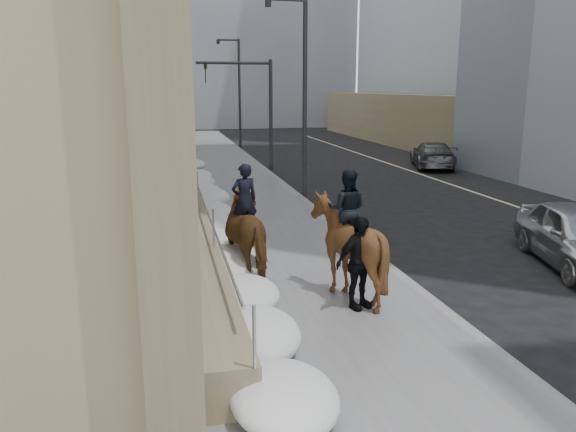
# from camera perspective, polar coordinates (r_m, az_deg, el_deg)

# --- Properties ---
(ground) EXTENTS (140.00, 140.00, 0.00)m
(ground) POSITION_cam_1_polar(r_m,az_deg,el_deg) (10.26, 5.06, -13.40)
(ground) COLOR black
(ground) RESTS_ON ground
(sidewalk) EXTENTS (5.00, 80.00, 0.12)m
(sidewalk) POSITION_cam_1_polar(r_m,az_deg,el_deg) (19.49, -3.77, -0.38)
(sidewalk) COLOR #59595C
(sidewalk) RESTS_ON ground
(curb) EXTENTS (0.24, 80.00, 0.12)m
(curb) POSITION_cam_1_polar(r_m,az_deg,el_deg) (20.04, 3.66, -0.01)
(curb) COLOR slate
(curb) RESTS_ON ground
(lane_line) EXTENTS (0.15, 70.00, 0.01)m
(lane_line) POSITION_cam_1_polar(r_m,az_deg,el_deg) (23.46, 22.49, 0.80)
(lane_line) COLOR #BFB78C
(lane_line) RESTS_ON ground
(bg_building_mid) EXTENTS (30.00, 12.00, 28.00)m
(bg_building_mid) POSITION_cam_1_polar(r_m,az_deg,el_deg) (69.73, -7.20, 20.67)
(bg_building_mid) COLOR slate
(bg_building_mid) RESTS_ON ground
(bg_building_far) EXTENTS (24.00, 12.00, 20.00)m
(bg_building_far) POSITION_cam_1_polar(r_m,az_deg,el_deg) (81.00, -15.32, 16.39)
(bg_building_far) COLOR gray
(bg_building_far) RESTS_ON ground
(streetlight_mid) EXTENTS (1.71, 0.24, 8.00)m
(streetlight_mid) POSITION_cam_1_polar(r_m,az_deg,el_deg) (23.43, 1.33, 13.04)
(streetlight_mid) COLOR #2D2D30
(streetlight_mid) RESTS_ON ground
(streetlight_far) EXTENTS (1.71, 0.24, 8.00)m
(streetlight_far) POSITION_cam_1_polar(r_m,az_deg,el_deg) (43.11, -5.17, 12.96)
(streetlight_far) COLOR #2D2D30
(streetlight_far) RESTS_ON ground
(traffic_signal) EXTENTS (4.10, 0.22, 6.00)m
(traffic_signal) POSITION_cam_1_polar(r_m,az_deg,el_deg) (31.15, -3.47, 11.94)
(traffic_signal) COLOR #2D2D30
(traffic_signal) RESTS_ON ground
(snow_bank) EXTENTS (1.70, 18.10, 0.76)m
(snow_bank) POSITION_cam_1_polar(r_m,az_deg,el_deg) (17.40, -7.46, -0.70)
(snow_bank) COLOR silver
(snow_bank) RESTS_ON sidewalk
(mounted_horse_left) EXTENTS (1.69, 2.69, 2.71)m
(mounted_horse_left) POSITION_cam_1_polar(r_m,az_deg,el_deg) (13.17, -3.60, -1.66)
(mounted_horse_left) COLOR #482F15
(mounted_horse_left) RESTS_ON sidewalk
(mounted_horse_right) EXTENTS (2.35, 2.47, 2.75)m
(mounted_horse_right) POSITION_cam_1_polar(r_m,az_deg,el_deg) (12.05, 5.99, -2.77)
(mounted_horse_right) COLOR #402612
(mounted_horse_right) RESTS_ON sidewalk
(pedestrian) EXTENTS (1.22, 0.84, 1.93)m
(pedestrian) POSITION_cam_1_polar(r_m,az_deg,el_deg) (11.48, 7.22, -4.72)
(pedestrian) COLOR black
(pedestrian) RESTS_ON sidewalk
(car_grey) EXTENTS (3.60, 5.56, 1.50)m
(car_grey) POSITION_cam_1_polar(r_m,az_deg,el_deg) (33.44, 14.47, 6.03)
(car_grey) COLOR #4C4E53
(car_grey) RESTS_ON ground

